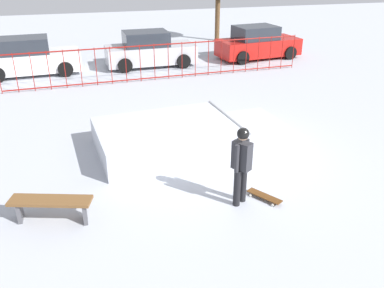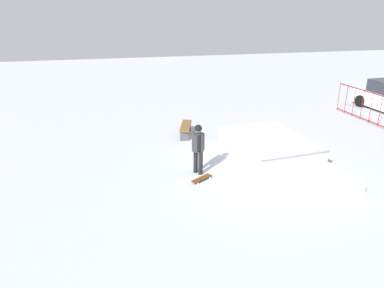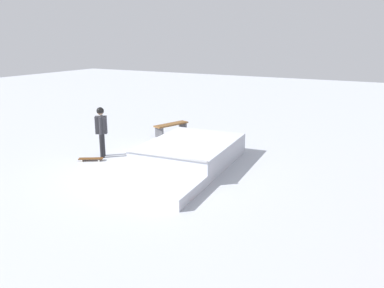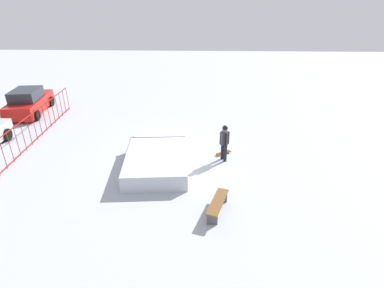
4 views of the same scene
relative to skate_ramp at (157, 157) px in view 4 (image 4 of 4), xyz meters
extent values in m
plane|color=#B2B7C1|center=(0.80, -0.81, -0.32)|extent=(60.00, 60.00, 0.00)
cube|color=silver|center=(-0.48, -0.04, 0.03)|extent=(3.81, 2.89, 0.70)
cube|color=silver|center=(2.21, 0.19, -0.17)|extent=(2.01, 2.74, 0.30)
cylinder|color=gray|center=(1.32, 0.11, 0.38)|extent=(0.30, 2.60, 0.08)
cylinder|color=black|center=(0.35, -3.07, 0.09)|extent=(0.15, 0.15, 0.82)
cylinder|color=black|center=(0.54, -2.95, 0.09)|extent=(0.15, 0.15, 0.82)
cube|color=#2D2D33|center=(0.44, -3.01, 0.80)|extent=(0.39, 0.44, 0.60)
cylinder|color=#2D2D33|center=(0.30, -3.11, 0.80)|extent=(0.09, 0.09, 0.60)
cylinder|color=#2D2D33|center=(0.59, -2.91, 0.80)|extent=(0.09, 0.09, 0.60)
sphere|color=tan|center=(0.44, -3.01, 1.25)|extent=(0.22, 0.22, 0.22)
sphere|color=black|center=(0.44, -3.01, 1.28)|extent=(0.25, 0.25, 0.25)
cube|color=#593314|center=(1.01, -3.04, -0.23)|extent=(0.59, 0.78, 0.02)
cylinder|color=silver|center=(0.77, -2.86, -0.29)|extent=(0.06, 0.06, 0.06)
cylinder|color=silver|center=(0.96, -2.74, -0.29)|extent=(0.06, 0.06, 0.06)
cylinder|color=silver|center=(1.06, -3.34, -0.29)|extent=(0.06, 0.06, 0.06)
cylinder|color=silver|center=(1.26, -3.21, -0.29)|extent=(0.06, 0.06, 0.06)
cylinder|color=maroon|center=(0.80, 6.61, 1.13)|extent=(12.46, 0.60, 0.05)
cylinder|color=maroon|center=(0.80, 6.61, -0.22)|extent=(12.46, 0.60, 0.05)
cylinder|color=maroon|center=(-0.68, 6.55, 0.43)|extent=(0.03, 0.03, 1.50)
cylinder|color=maroon|center=(-0.09, 6.57, 0.43)|extent=(0.03, 0.03, 1.50)
cylinder|color=maroon|center=(0.51, 6.60, 0.43)|extent=(0.03, 0.03, 1.50)
cylinder|color=maroon|center=(1.10, 6.62, 0.43)|extent=(0.03, 0.03, 1.50)
cylinder|color=maroon|center=(1.69, 6.65, 0.43)|extent=(0.03, 0.03, 1.50)
cylinder|color=maroon|center=(2.29, 6.68, 0.43)|extent=(0.03, 0.03, 1.50)
cylinder|color=maroon|center=(2.88, 6.70, 0.43)|extent=(0.03, 0.03, 1.50)
cylinder|color=maroon|center=(3.47, 6.73, 0.43)|extent=(0.03, 0.03, 1.50)
cylinder|color=maroon|center=(4.07, 6.76, 0.43)|extent=(0.03, 0.03, 1.50)
cylinder|color=maroon|center=(4.66, 6.78, 0.43)|extent=(0.03, 0.03, 1.50)
cylinder|color=maroon|center=(5.25, 6.81, 0.43)|extent=(0.03, 0.03, 1.50)
cylinder|color=maroon|center=(5.84, 6.84, 0.43)|extent=(0.03, 0.03, 1.50)
cylinder|color=maroon|center=(6.44, 6.86, 0.43)|extent=(0.03, 0.03, 1.50)
cylinder|color=maroon|center=(7.03, 6.89, 0.43)|extent=(0.03, 0.03, 1.50)
cube|color=brown|center=(-3.35, -2.58, 0.13)|extent=(1.65, 0.87, 0.06)
cube|color=#4C4C51|center=(-2.73, -2.78, -0.11)|extent=(0.08, 0.36, 0.42)
cube|color=#4C4C51|center=(-3.97, -2.38, -0.11)|extent=(0.08, 0.36, 0.42)
cylinder|color=black|center=(2.16, 8.18, 0.00)|extent=(0.65, 0.24, 0.64)
cube|color=red|center=(6.27, 9.06, 0.24)|extent=(4.27, 2.18, 0.80)
cube|color=#262B33|center=(6.07, 9.04, 0.96)|extent=(2.17, 1.73, 0.64)
cylinder|color=black|center=(7.51, 10.07, 0.00)|extent=(0.66, 0.30, 0.64)
cylinder|color=black|center=(7.71, 8.38, 0.00)|extent=(0.66, 0.30, 0.64)
cylinder|color=black|center=(4.83, 9.74, 0.00)|extent=(0.66, 0.30, 0.64)
cylinder|color=black|center=(5.03, 8.05, 0.00)|extent=(0.66, 0.30, 0.64)
camera|label=1|loc=(-2.51, -9.75, 4.49)|focal=37.95mm
camera|label=2|loc=(11.13, -5.82, 5.00)|focal=33.68mm
camera|label=3|loc=(10.17, 5.84, 3.66)|focal=36.23mm
camera|label=4|loc=(-11.93, -2.00, 6.57)|focal=28.48mm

